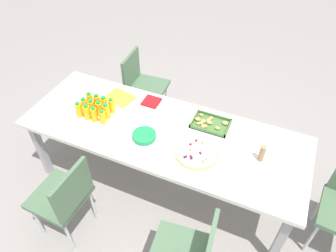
% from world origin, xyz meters
% --- Properties ---
extents(ground_plane, '(12.00, 12.00, 0.00)m').
position_xyz_m(ground_plane, '(0.00, 0.00, 0.00)').
color(ground_plane, gray).
extents(party_table, '(2.38, 0.85, 0.72)m').
position_xyz_m(party_table, '(0.00, 0.00, 0.66)').
color(party_table, silver).
rests_on(party_table, ground_plane).
extents(chair_near_left, '(0.41, 0.41, 0.83)m').
position_xyz_m(chair_near_left, '(-0.48, -0.75, 0.50)').
color(chair_near_left, '#4C6B4C').
rests_on(chair_near_left, ground_plane).
extents(chair_far_left, '(0.43, 0.43, 0.83)m').
position_xyz_m(chair_far_left, '(-0.62, 0.80, 0.50)').
color(chair_far_left, '#4C6B4C').
rests_on(chair_far_left, ground_plane).
extents(juice_bottle_0, '(0.05, 0.05, 0.15)m').
position_xyz_m(juice_bottle_0, '(-0.73, -0.12, 0.79)').
color(juice_bottle_0, '#FAAE14').
rests_on(juice_bottle_0, party_table).
extents(juice_bottle_1, '(0.06, 0.06, 0.14)m').
position_xyz_m(juice_bottle_1, '(-0.65, -0.12, 0.79)').
color(juice_bottle_1, '#F9AE14').
rests_on(juice_bottle_1, party_table).
extents(juice_bottle_2, '(0.05, 0.05, 0.15)m').
position_xyz_m(juice_bottle_2, '(-0.58, -0.12, 0.79)').
color(juice_bottle_2, '#FAAC14').
rests_on(juice_bottle_2, party_table).
extents(juice_bottle_3, '(0.05, 0.05, 0.13)m').
position_xyz_m(juice_bottle_3, '(-0.50, -0.12, 0.79)').
color(juice_bottle_3, '#FAAC14').
rests_on(juice_bottle_3, party_table).
extents(juice_bottle_4, '(0.06, 0.06, 0.14)m').
position_xyz_m(juice_bottle_4, '(-0.73, -0.05, 0.79)').
color(juice_bottle_4, '#F9AE14').
rests_on(juice_bottle_4, party_table).
extents(juice_bottle_5, '(0.06, 0.06, 0.14)m').
position_xyz_m(juice_bottle_5, '(-0.65, -0.04, 0.79)').
color(juice_bottle_5, '#F9AD14').
rests_on(juice_bottle_5, party_table).
extents(juice_bottle_6, '(0.06, 0.06, 0.15)m').
position_xyz_m(juice_bottle_6, '(-0.58, -0.04, 0.79)').
color(juice_bottle_6, '#F9AD14').
rests_on(juice_bottle_6, party_table).
extents(juice_bottle_7, '(0.06, 0.06, 0.15)m').
position_xyz_m(juice_bottle_7, '(-0.50, -0.04, 0.79)').
color(juice_bottle_7, '#FAAD14').
rests_on(juice_bottle_7, party_table).
extents(juice_bottle_8, '(0.06, 0.06, 0.14)m').
position_xyz_m(juice_bottle_8, '(-0.72, 0.03, 0.79)').
color(juice_bottle_8, '#FAAE14').
rests_on(juice_bottle_8, party_table).
extents(juice_bottle_9, '(0.06, 0.06, 0.14)m').
position_xyz_m(juice_bottle_9, '(-0.65, 0.03, 0.79)').
color(juice_bottle_9, '#F9AD14').
rests_on(juice_bottle_9, party_table).
extents(juice_bottle_10, '(0.06, 0.06, 0.15)m').
position_xyz_m(juice_bottle_10, '(-0.57, 0.03, 0.79)').
color(juice_bottle_10, '#F9AD14').
rests_on(juice_bottle_10, party_table).
extents(juice_bottle_11, '(0.05, 0.05, 0.15)m').
position_xyz_m(juice_bottle_11, '(-0.50, 0.04, 0.79)').
color(juice_bottle_11, '#FAAC14').
rests_on(juice_bottle_11, party_table).
extents(fruit_pizza, '(0.33, 0.33, 0.05)m').
position_xyz_m(fruit_pizza, '(0.35, -0.13, 0.74)').
color(fruit_pizza, tan).
rests_on(fruit_pizza, party_table).
extents(snack_tray, '(0.31, 0.22, 0.04)m').
position_xyz_m(snack_tray, '(0.34, 0.22, 0.74)').
color(snack_tray, '#477238').
rests_on(snack_tray, party_table).
extents(plate_stack, '(0.19, 0.19, 0.04)m').
position_xyz_m(plate_stack, '(-0.10, -0.13, 0.74)').
color(plate_stack, '#1E8C4C').
rests_on(plate_stack, party_table).
extents(napkin_stack, '(0.15, 0.15, 0.02)m').
position_xyz_m(napkin_stack, '(-0.24, 0.29, 0.73)').
color(napkin_stack, red).
rests_on(napkin_stack, party_table).
extents(cardboard_tube, '(0.04, 0.04, 0.15)m').
position_xyz_m(cardboard_tube, '(0.81, 0.01, 0.80)').
color(cardboard_tube, '#9E7A56').
rests_on(cardboard_tube, party_table).
extents(paper_folder, '(0.29, 0.25, 0.01)m').
position_xyz_m(paper_folder, '(-0.54, 0.23, 0.73)').
color(paper_folder, yellow).
rests_on(paper_folder, party_table).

